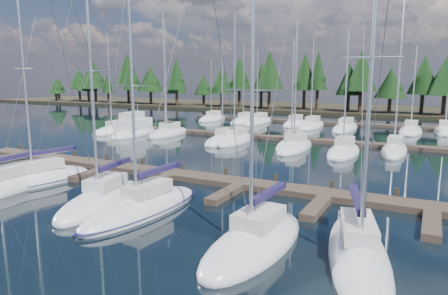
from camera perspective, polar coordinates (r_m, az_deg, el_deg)
The scene contains 13 objects.
ground at distance 41.90m, azimuth 2.32°, elevation -0.63°, with size 260.00×260.00×0.00m, color black.
far_shore at distance 99.10m, azimuth 17.39°, elevation 5.23°, with size 220.00×30.00×0.60m, color black.
main_dock at distance 31.15m, azimuth -7.70°, elevation -4.05°, with size 44.00×6.13×0.90m.
back_docks at distance 59.96m, azimuth 10.36°, elevation 2.62°, with size 50.00×21.80×0.40m.
front_sailboat_1 at distance 32.60m, azimuth -24.92°, elevation -4.11°, with size 4.64×8.88×15.08m.
front_sailboat_2 at distance 31.27m, azimuth -28.83°, elevation -5.00°, with size 3.29×8.33×13.03m.
front_sailboat_3 at distance 25.68m, azimuth -16.93°, elevation -7.22°, with size 4.12×8.64×14.64m.
front_sailboat_4 at distance 23.73m, azimuth -11.50°, elevation -8.45°, with size 3.40×9.60×13.20m.
front_sailboat_5 at distance 18.79m, azimuth 4.45°, elevation -13.31°, with size 3.41×8.53×13.01m.
front_sailboat_6 at distance 18.40m, azimuth 18.62°, elevation -14.28°, with size 4.86×10.19×15.35m.
back_sailboat_rows at distance 55.84m, azimuth 9.16°, elevation 2.19°, with size 46.94×31.63×16.93m.
motor_yacht_left at distance 55.83m, azimuth -12.67°, elevation 2.37°, with size 5.15×10.68×5.13m.
tree_line at distance 89.15m, azimuth 16.48°, elevation 9.48°, with size 186.40×11.64×13.68m.
Camera 1 is at (17.56, -7.25, 7.69)m, focal length 32.00 mm.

